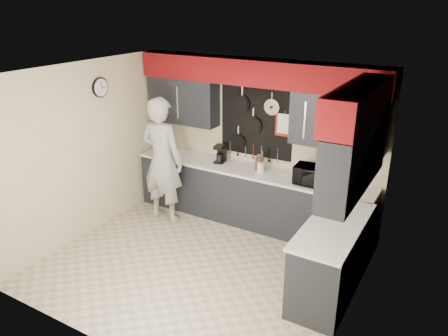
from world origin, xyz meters
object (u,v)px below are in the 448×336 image
Objects in this scene: utensil_crock at (261,167)px; coffee_maker at (220,153)px; microwave at (312,175)px; knife_block at (259,164)px; person at (162,160)px.

utensil_crock is 0.76m from coffee_maker.
knife_block is at bearing 170.02° from microwave.
microwave is 2.33× the size of knife_block.
coffee_maker is (-1.59, 0.13, 0.01)m from microwave.
coffee_maker is (-0.75, 0.05, 0.08)m from utensil_crock.
utensil_crock is 0.52× the size of coffee_maker.
utensil_crock is 0.07× the size of person.
knife_block is 0.10× the size of person.
utensil_crock is 1.56m from person.
microwave is at bearing -2.08° from knife_block.
knife_block is 0.71m from coffee_maker.
utensil_crock is at bearing 171.54° from microwave.
coffee_maker reaches higher than knife_block.
person is at bearing -157.97° from utensil_crock.
knife_block is 0.73× the size of coffee_maker.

